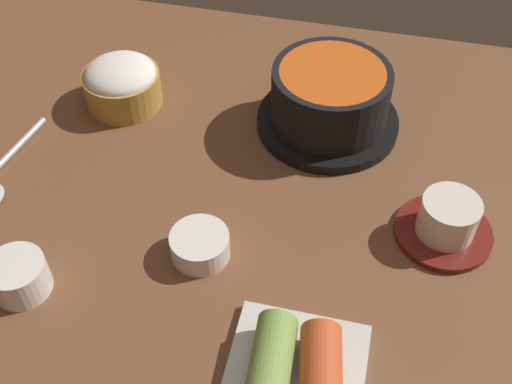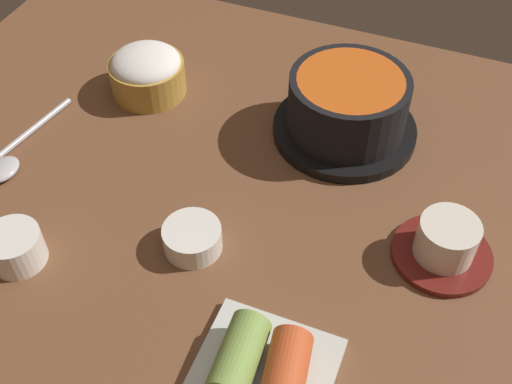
# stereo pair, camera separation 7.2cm
# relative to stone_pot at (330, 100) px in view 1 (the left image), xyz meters

# --- Properties ---
(dining_table) EXTENTS (1.00, 0.76, 0.02)m
(dining_table) POSITION_rel_stone_pot_xyz_m (-0.08, -0.14, -0.05)
(dining_table) COLOR brown
(dining_table) RESTS_ON ground
(stone_pot) EXTENTS (0.18, 0.18, 0.09)m
(stone_pot) POSITION_rel_stone_pot_xyz_m (0.00, 0.00, 0.00)
(stone_pot) COLOR black
(stone_pot) RESTS_ON dining_table
(rice_bowl) EXTENTS (0.10, 0.10, 0.07)m
(rice_bowl) POSITION_rel_stone_pot_xyz_m (-0.28, -0.02, -0.01)
(rice_bowl) COLOR #B78C38
(rice_bowl) RESTS_ON dining_table
(tea_cup_with_saucer) EXTENTS (0.11, 0.11, 0.05)m
(tea_cup_with_saucer) POSITION_rel_stone_pot_xyz_m (0.15, -0.15, -0.02)
(tea_cup_with_saucer) COLOR maroon
(tea_cup_with_saucer) RESTS_ON dining_table
(banchan_cup_center) EXTENTS (0.06, 0.06, 0.03)m
(banchan_cup_center) POSITION_rel_stone_pot_xyz_m (-0.10, -0.24, -0.03)
(banchan_cup_center) COLOR white
(banchan_cup_center) RESTS_ON dining_table
(kimchi_plate) EXTENTS (0.13, 0.13, 0.05)m
(kimchi_plate) POSITION_rel_stone_pot_xyz_m (0.03, -0.36, -0.02)
(kimchi_plate) COLOR silver
(kimchi_plate) RESTS_ON dining_table
(side_bowl_near) EXTENTS (0.06, 0.06, 0.04)m
(side_bowl_near) POSITION_rel_stone_pot_xyz_m (-0.27, -0.32, -0.02)
(side_bowl_near) COLOR white
(side_bowl_near) RESTS_ON dining_table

